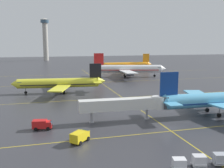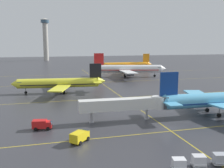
# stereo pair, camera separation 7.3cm
# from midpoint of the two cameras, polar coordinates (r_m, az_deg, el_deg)

# --- Properties ---
(ground_plane) EXTENTS (600.00, 600.00, 0.00)m
(ground_plane) POSITION_cam_midpoint_polar(r_m,az_deg,el_deg) (58.38, 12.15, -9.64)
(ground_plane) COLOR #333338
(airliner_front_gate) EXTENTS (37.28, 32.18, 11.60)m
(airliner_front_gate) POSITION_cam_midpoint_polar(r_m,az_deg,el_deg) (72.18, 22.77, -3.25)
(airliner_front_gate) COLOR #5BB7E5
(airliner_front_gate) RESTS_ON ground
(airliner_second_row) EXTENTS (35.03, 30.03, 10.89)m
(airliner_second_row) POSITION_cam_midpoint_polar(r_m,az_deg,el_deg) (97.02, -11.61, 0.20)
(airliner_second_row) COLOR yellow
(airliner_second_row) RESTS_ON ground
(airliner_third_row) EXTENTS (41.17, 35.04, 12.94)m
(airliner_third_row) POSITION_cam_midpoint_polar(r_m,az_deg,el_deg) (139.89, 3.53, 3.41)
(airliner_third_row) COLOR white
(airliner_third_row) RESTS_ON ground
(airliner_far_left_stand) EXTENTS (35.76, 30.98, 11.16)m
(airliner_far_left_stand) POSITION_cam_midpoint_polar(r_m,az_deg,el_deg) (171.20, 3.36, 4.29)
(airliner_far_left_stand) COLOR orange
(airliner_far_left_stand) RESTS_ON ground
(taxiway_markings) EXTENTS (165.70, 152.71, 0.01)m
(taxiway_markings) POSITION_cam_midpoint_polar(r_m,az_deg,el_deg) (103.97, -0.54, -1.08)
(taxiway_markings) COLOR yellow
(taxiway_markings) RESTS_ON ground
(service_truck_red_van) EXTENTS (4.37, 2.73, 2.10)m
(service_truck_red_van) POSITION_cam_midpoint_polar(r_m,az_deg,el_deg) (57.94, -15.40, -8.69)
(service_truck_red_van) COLOR red
(service_truck_red_van) RESTS_ON ground
(service_truck_catering) EXTENTS (4.15, 4.26, 2.10)m
(service_truck_catering) POSITION_cam_midpoint_polar(r_m,az_deg,el_deg) (49.55, -7.24, -11.54)
(service_truck_catering) COLOR yellow
(service_truck_catering) RESTS_ON ground
(baggage_cart_row_leftmost) EXTENTS (2.87, 2.12, 1.86)m
(baggage_cart_row_leftmost) POSITION_cam_midpoint_polar(r_m,az_deg,el_deg) (40.55, 14.79, -16.97)
(baggage_cart_row_leftmost) COLOR #99999E
(baggage_cart_row_leftmost) RESTS_ON ground
(baggage_cart_row_second) EXTENTS (2.87, 2.12, 1.86)m
(baggage_cart_row_second) POSITION_cam_midpoint_polar(r_m,az_deg,el_deg) (42.36, 18.91, -15.98)
(baggage_cart_row_second) COLOR #99999E
(baggage_cart_row_second) RESTS_ON ground
(baggage_cart_row_middle) EXTENTS (2.87, 2.12, 1.86)m
(baggage_cart_row_middle) POSITION_cam_midpoint_polar(r_m,az_deg,el_deg) (44.06, 23.01, -15.22)
(baggage_cart_row_middle) COLOR #99999E
(baggage_cart_row_middle) RESTS_ON ground
(jet_bridge) EXTENTS (21.86, 3.96, 5.58)m
(jet_bridge) POSITION_cam_midpoint_polar(r_m,az_deg,el_deg) (61.63, 4.01, -4.50)
(jet_bridge) COLOR silver
(jet_bridge) RESTS_ON ground
(control_tower) EXTENTS (8.82, 8.82, 43.56)m
(control_tower) POSITION_cam_midpoint_polar(r_m,az_deg,el_deg) (276.45, -14.75, 10.29)
(control_tower) COLOR #ADA89E
(control_tower) RESTS_ON ground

